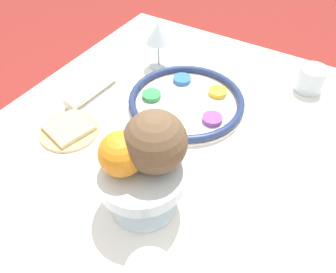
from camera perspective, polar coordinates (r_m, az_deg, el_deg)
ground_plane at (r=1.44m, az=-0.04°, el=-21.73°), size 8.00×8.00×0.00m
dining_table at (r=1.11m, az=-0.04°, el=-14.45°), size 1.12×0.92×0.73m
seder_plate at (r=0.91m, az=3.19°, el=6.18°), size 0.32×0.32×0.03m
wine_glass at (r=1.02m, az=-1.76°, el=17.32°), size 0.07×0.07×0.15m
fruit_stand at (r=0.63m, az=-4.60°, el=-7.28°), size 0.18×0.18×0.12m
orange_fruit at (r=0.58m, az=-8.11°, el=-3.03°), size 0.08×0.08×0.08m
coconut at (r=0.57m, az=-2.28°, el=-0.93°), size 0.12×0.12×0.12m
bread_plate at (r=0.87m, az=-16.84°, el=1.23°), size 0.15×0.15×0.02m
napkin_roll at (r=0.97m, az=-13.16°, el=8.01°), size 0.18×0.05×0.04m
cup_mid at (r=1.04m, az=23.61°, el=9.16°), size 0.08×0.08×0.07m
spoon at (r=0.99m, az=-15.36°, el=7.38°), size 0.15×0.07×0.01m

